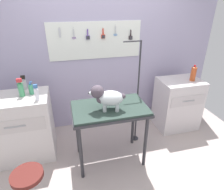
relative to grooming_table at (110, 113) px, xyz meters
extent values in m
cube|color=#B3A29D|center=(0.09, -0.28, -0.77)|extent=(4.40, 4.00, 0.04)
cube|color=#AAA1C2|center=(0.09, 1.00, 0.40)|extent=(4.00, 0.06, 2.30)
cube|color=white|center=(0.02, 0.96, 0.73)|extent=(1.44, 0.02, 0.56)
cylinder|color=gray|center=(-0.51, 0.95, 0.94)|extent=(0.01, 0.02, 0.01)
cube|color=silver|center=(-0.51, 0.94, 0.87)|extent=(0.03, 0.01, 0.13)
cylinder|color=gray|center=(-0.31, 0.95, 0.93)|extent=(0.01, 0.02, 0.01)
cube|color=silver|center=(-0.32, 0.94, 0.86)|extent=(0.01, 0.00, 0.11)
cube|color=silver|center=(-0.30, 0.94, 0.86)|extent=(0.01, 0.00, 0.11)
torus|color=#6A3F8B|center=(-0.32, 0.94, 0.79)|extent=(0.03, 0.01, 0.03)
torus|color=#6A3F8B|center=(-0.30, 0.94, 0.79)|extent=(0.03, 0.01, 0.03)
cylinder|color=gray|center=(-0.10, 0.95, 0.91)|extent=(0.01, 0.02, 0.01)
cylinder|color=#5C4098|center=(-0.10, 0.94, 0.86)|extent=(0.02, 0.02, 0.09)
cube|color=#5C4098|center=(-0.10, 0.94, 0.79)|extent=(0.06, 0.02, 0.06)
cube|color=#333338|center=(-0.10, 0.92, 0.79)|extent=(0.05, 0.01, 0.05)
cylinder|color=gray|center=(0.13, 0.95, 0.92)|extent=(0.01, 0.02, 0.01)
cylinder|color=red|center=(0.13, 0.94, 0.86)|extent=(0.02, 0.02, 0.09)
cube|color=red|center=(0.13, 0.94, 0.79)|extent=(0.06, 0.02, 0.06)
cube|color=#333338|center=(0.13, 0.92, 0.79)|extent=(0.05, 0.01, 0.05)
cylinder|color=gray|center=(0.32, 0.95, 0.95)|extent=(0.01, 0.02, 0.01)
cube|color=silver|center=(0.32, 0.94, 0.88)|extent=(0.01, 0.00, 0.11)
cube|color=silver|center=(0.33, 0.94, 0.88)|extent=(0.01, 0.00, 0.11)
torus|color=blue|center=(0.31, 0.94, 0.81)|extent=(0.03, 0.01, 0.03)
torus|color=blue|center=(0.34, 0.94, 0.81)|extent=(0.03, 0.01, 0.03)
cylinder|color=gray|center=(0.57, 0.95, 0.88)|extent=(0.01, 0.02, 0.01)
cylinder|color=#2A1F23|center=(0.57, 0.94, 0.83)|extent=(0.02, 0.02, 0.09)
cube|color=#2A1F23|center=(0.57, 0.94, 0.75)|extent=(0.06, 0.02, 0.06)
cube|color=#333338|center=(0.57, 0.92, 0.75)|extent=(0.05, 0.01, 0.05)
cylinder|color=#2D2D33|center=(-0.42, -0.23, -0.36)|extent=(0.04, 0.04, 0.78)
cylinder|color=#2D2D33|center=(0.42, -0.23, -0.36)|extent=(0.04, 0.04, 0.78)
cylinder|color=#2D2D33|center=(-0.42, 0.23, -0.36)|extent=(0.04, 0.04, 0.78)
cylinder|color=#2D2D33|center=(0.42, 0.23, -0.36)|extent=(0.04, 0.04, 0.78)
cube|color=#2D2D33|center=(0.00, 0.00, 0.05)|extent=(0.95, 0.59, 0.03)
cube|color=#293A34|center=(0.00, 0.00, 0.08)|extent=(0.93, 0.57, 0.03)
cylinder|color=#2D2D33|center=(0.50, 0.31, -0.75)|extent=(0.11, 0.11, 0.01)
cylinder|color=#2D2D33|center=(0.50, 0.31, 0.04)|extent=(0.02, 0.02, 1.58)
cylinder|color=#2D2D33|center=(0.38, 0.31, 0.82)|extent=(0.24, 0.02, 0.02)
cylinder|color=silver|center=(-0.08, -0.10, 0.15)|extent=(0.05, 0.05, 0.11)
cylinder|color=silver|center=(-0.07, 0.00, 0.15)|extent=(0.05, 0.05, 0.11)
cylinder|color=silver|center=(0.06, -0.13, 0.15)|extent=(0.05, 0.05, 0.11)
cylinder|color=silver|center=(0.08, -0.03, 0.15)|extent=(0.05, 0.05, 0.11)
ellipsoid|color=silver|center=(-0.01, -0.06, 0.25)|extent=(0.35, 0.26, 0.18)
ellipsoid|color=#514551|center=(-0.12, -0.04, 0.24)|extent=(0.14, 0.16, 0.10)
sphere|color=#514551|center=(-0.15, -0.03, 0.33)|extent=(0.16, 0.16, 0.16)
ellipsoid|color=silver|center=(-0.22, -0.02, 0.32)|extent=(0.08, 0.07, 0.05)
sphere|color=black|center=(-0.25, -0.01, 0.32)|extent=(0.02, 0.02, 0.02)
ellipsoid|color=#514551|center=(-0.15, -0.10, 0.35)|extent=(0.05, 0.04, 0.09)
ellipsoid|color=#514551|center=(-0.13, 0.03, 0.35)|extent=(0.05, 0.04, 0.09)
sphere|color=#514551|center=(0.14, -0.10, 0.27)|extent=(0.07, 0.07, 0.07)
cube|color=silver|center=(-1.15, 0.40, -0.29)|extent=(0.80, 0.56, 0.93)
cube|color=beige|center=(-1.15, 0.11, -0.08)|extent=(0.70, 0.01, 0.19)
cylinder|color=#99999E|center=(-1.15, 0.10, -0.08)|extent=(0.24, 0.02, 0.02)
cube|color=silver|center=(1.32, 0.51, -0.31)|extent=(0.68, 0.52, 0.87)
cube|color=beige|center=(1.32, 0.24, -0.12)|extent=(0.60, 0.01, 0.17)
cylinder|color=#99999E|center=(1.32, 0.23, -0.12)|extent=(0.20, 0.02, 0.02)
cylinder|color=#581E1A|center=(-0.96, -0.54, -0.23)|extent=(0.31, 0.31, 0.04)
cylinder|color=#3E956A|center=(-0.95, 0.44, 0.25)|extent=(0.06, 0.06, 0.13)
cylinder|color=#396DB3|center=(-0.95, 0.44, 0.33)|extent=(0.03, 0.03, 0.03)
cube|color=#396DB3|center=(-0.93, 0.44, 0.35)|extent=(0.03, 0.01, 0.01)
cylinder|color=white|center=(-0.86, 0.24, 0.25)|extent=(0.05, 0.05, 0.14)
cylinder|color=white|center=(-0.86, 0.24, 0.33)|extent=(0.02, 0.02, 0.02)
cube|color=#3C70B0|center=(-0.86, 0.24, 0.36)|extent=(0.05, 0.03, 0.04)
cylinder|color=#B3B4B9|center=(-1.06, 0.62, 0.25)|extent=(0.06, 0.06, 0.13)
cylinder|color=#B3B4B9|center=(-1.06, 0.62, 0.32)|extent=(0.03, 0.03, 0.02)
cube|color=black|center=(-1.06, 0.62, 0.36)|extent=(0.05, 0.03, 0.04)
cylinder|color=#419560|center=(-1.06, 0.40, 0.27)|extent=(0.07, 0.07, 0.17)
cylinder|color=#419560|center=(-1.06, 0.40, 0.36)|extent=(0.03, 0.03, 0.02)
cube|color=red|center=(-1.06, 0.40, 0.40)|extent=(0.06, 0.04, 0.04)
cylinder|color=#BA4B23|center=(1.49, 0.45, 0.23)|extent=(0.08, 0.08, 0.22)
cone|color=#BA4B23|center=(1.49, 0.45, 0.35)|extent=(0.08, 0.08, 0.02)
cylinder|color=red|center=(1.49, 0.45, 0.37)|extent=(0.03, 0.03, 0.02)
camera|label=1|loc=(-0.49, -2.02, 1.28)|focal=30.66mm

